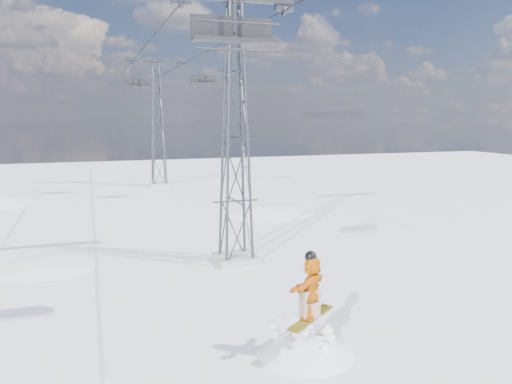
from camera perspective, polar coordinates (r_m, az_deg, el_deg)
ground at (r=15.04m, az=3.55°, el=-16.68°), size 120.00×120.00×0.00m
snow_terrain at (r=37.42m, az=-16.84°, el=-16.97°), size 39.00×37.00×22.00m
lift_tower_near at (r=21.42m, az=-2.39°, el=6.14°), size 5.20×1.80×11.43m
lift_tower_far at (r=45.95m, az=-11.16°, el=7.43°), size 5.20×1.80×11.43m
haul_cables at (r=32.90m, az=-8.27°, el=16.40°), size 4.46×51.00×0.06m
lift_chair_near at (r=13.70m, az=-2.53°, el=17.90°), size 2.23×0.64×2.77m
lift_chair_mid at (r=37.24m, az=-5.97°, el=12.57°), size 1.94×0.56×2.40m
lift_chair_far at (r=40.11m, az=-13.41°, el=11.98°), size 2.03×0.58×2.52m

